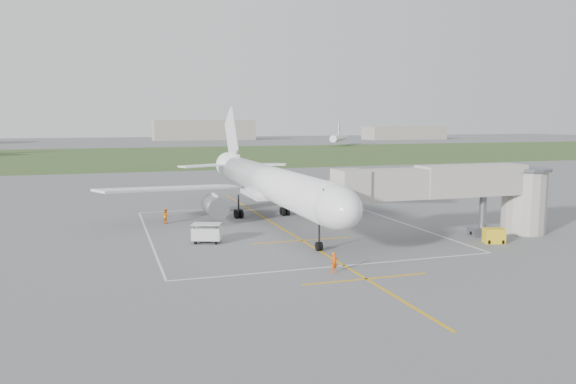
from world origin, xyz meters
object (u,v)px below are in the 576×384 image
object	(u,v)px
ramp_worker_wing	(166,216)
gpu_unit	(494,236)
jet_bridge	(464,190)
airliner	(271,184)
ramp_worker_nose	(334,263)
baggage_cart	(207,233)

from	to	relation	value
ramp_worker_wing	gpu_unit	bearing A→B (deg)	-152.53
gpu_unit	jet_bridge	bearing A→B (deg)	128.55
airliner	gpu_unit	world-z (taller)	airliner
jet_bridge	ramp_worker_nose	distance (m)	19.51
baggage_cart	ramp_worker_nose	xyz separation A→B (m)	(7.41, -13.49, -0.17)
ramp_worker_wing	baggage_cart	bearing A→B (deg)	165.40
ramp_worker_wing	airliner	bearing A→B (deg)	-130.60
baggage_cart	ramp_worker_nose	size ratio (longest dim) A/B	1.96
ramp_worker_nose	baggage_cart	bearing A→B (deg)	100.66
baggage_cart	ramp_worker_wing	xyz separation A→B (m)	(-2.61, 11.67, -0.12)
jet_bridge	airliner	bearing A→B (deg)	137.81
airliner	ramp_worker_wing	xyz separation A→B (m)	(-11.57, 2.75, -3.56)
airliner	ramp_worker_wing	distance (m)	12.41
airliner	jet_bridge	xyz separation A→B (m)	(15.72, -14.25, 0.35)
airliner	baggage_cart	world-z (taller)	airliner
jet_bridge	ramp_worker_wing	bearing A→B (deg)	148.08
jet_bridge	ramp_worker_nose	size ratio (longest dim) A/B	14.88
ramp_worker_nose	jet_bridge	bearing A→B (deg)	7.18
gpu_unit	baggage_cart	xyz separation A→B (m)	(-25.90, 8.53, 0.26)
ramp_worker_nose	airliner	bearing A→B (deg)	67.94
airliner	gpu_unit	bearing A→B (deg)	-45.84
airliner	baggage_cart	size ratio (longest dim) A/B	15.15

